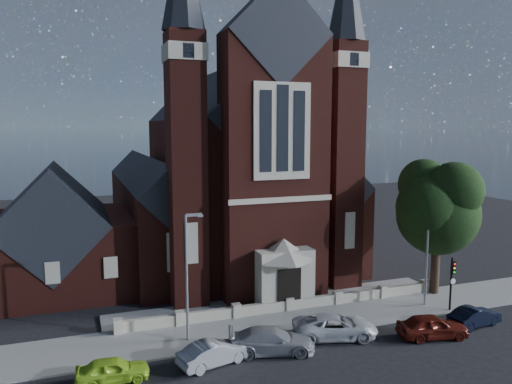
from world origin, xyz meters
TOP-DOWN VIEW (x-y plane):
  - ground at (0.00, 15.00)m, footprint 120.00×120.00m
  - pavement_strip at (0.00, 4.50)m, footprint 60.00×5.00m
  - forecourt_paving at (0.00, 8.50)m, footprint 26.00×3.00m
  - forecourt_wall at (0.00, 6.50)m, footprint 24.00×0.40m
  - church at (-0.00, 22.94)m, footprint 20.01×34.90m
  - parish_hall at (-16.00, 18.00)m, footprint 12.00×12.20m
  - street_tree at (12.60, 5.71)m, footprint 6.40×6.60m
  - street_lamp_left at (-7.91, 4.00)m, footprint 1.16×0.22m
  - street_lamp_right at (10.09, 4.00)m, footprint 1.16×0.22m
  - traffic_signal at (11.00, 2.43)m, footprint 0.28×0.42m
  - car_lime_van at (-12.77, 0.45)m, footprint 3.87×1.75m
  - car_silver_a at (-7.27, 0.44)m, footprint 4.41×2.53m
  - car_silver_b at (-3.66, 0.72)m, footprint 5.50×3.46m
  - car_white_suv at (0.90, 1.30)m, footprint 5.83×3.81m
  - car_dark_red at (6.72, -0.81)m, footprint 4.72×2.68m
  - car_navy at (10.67, -0.24)m, footprint 4.14×1.97m

SIDE VIEW (x-z plane):
  - ground at x=0.00m, z-range 0.00..0.00m
  - pavement_strip at x=0.00m, z-range -0.06..0.06m
  - forecourt_paving at x=0.00m, z-range -0.07..0.07m
  - forecourt_wall at x=0.00m, z-range -0.45..0.45m
  - car_lime_van at x=-12.77m, z-range 0.00..1.29m
  - car_navy at x=10.67m, z-range 0.00..1.31m
  - car_silver_a at x=-7.27m, z-range 0.00..1.37m
  - car_silver_b at x=-3.66m, z-range 0.00..1.49m
  - car_white_suv at x=0.90m, z-range 0.00..1.49m
  - car_dark_red at x=6.72m, z-range 0.00..1.51m
  - traffic_signal at x=11.00m, z-range 0.58..4.58m
  - parish_hall at x=-16.00m, z-range -1.11..9.13m
  - street_lamp_left at x=-7.91m, z-range 0.55..8.64m
  - street_lamp_right at x=10.09m, z-range 0.55..8.64m
  - street_tree at x=12.60m, z-range 1.61..12.31m
  - church at x=0.00m, z-range -6.41..22.79m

